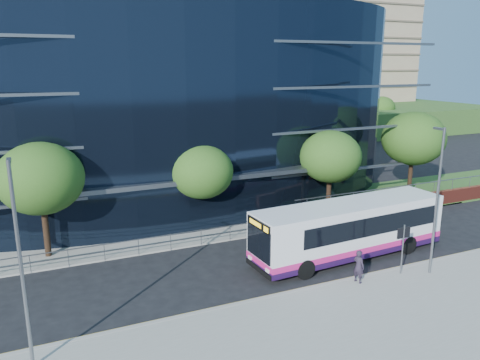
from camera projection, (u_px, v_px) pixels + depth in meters
name	position (u px, v px, depth m)	size (l,w,h in m)	color
ground	(314.00, 279.00, 25.27)	(200.00, 200.00, 0.00)	black
pavement_near	(376.00, 323.00, 20.82)	(80.00, 8.00, 0.15)	gray
kerb	(325.00, 285.00, 24.36)	(80.00, 0.25, 0.16)	gray
yellow_line_outer	(323.00, 285.00, 24.56)	(80.00, 0.08, 0.01)	gold
yellow_line_inner	(321.00, 284.00, 24.69)	(80.00, 0.08, 0.01)	gold
far_forecourt	(155.00, 229.00, 32.64)	(50.00, 8.00, 0.10)	gray
grass_verge	(465.00, 185.00, 44.48)	(36.00, 8.00, 0.12)	#2D511E
glass_office	(146.00, 103.00, 40.23)	(44.00, 23.10, 16.00)	black
retaining_wall	(468.00, 194.00, 39.49)	(34.00, 0.40, 2.11)	maroon
guard_railings	(138.00, 243.00, 28.12)	(24.00, 0.05, 1.10)	slate
apartment_block	(294.00, 64.00, 85.91)	(60.00, 42.00, 30.00)	#2D511E
street_sign	(403.00, 239.00, 25.12)	(0.85, 0.09, 2.80)	slate
tree_far_a	(41.00, 179.00, 26.93)	(4.95, 4.95, 6.98)	black
tree_far_b	(202.00, 172.00, 31.48)	(4.29, 4.29, 6.05)	black
tree_far_c	(330.00, 157.00, 34.91)	(4.62, 4.62, 6.51)	black
tree_far_d	(414.00, 139.00, 39.19)	(5.28, 5.28, 7.44)	black
tree_dist_e	(305.00, 111.00, 69.09)	(4.62, 4.62, 6.51)	black
tree_dist_f	(382.00, 108.00, 77.26)	(4.29, 4.29, 6.05)	black
streetlight_west	(20.00, 261.00, 16.74)	(0.15, 0.77, 8.00)	slate
streetlight_east	(437.00, 198.00, 24.63)	(0.15, 0.77, 8.00)	slate
city_bus	(351.00, 228.00, 27.78)	(12.54, 3.55, 3.36)	silver
parked_car	(409.00, 207.00, 35.55)	(1.49, 4.26, 1.40)	black
pedestrian	(359.00, 266.00, 24.36)	(0.65, 0.43, 1.78)	#261E2D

